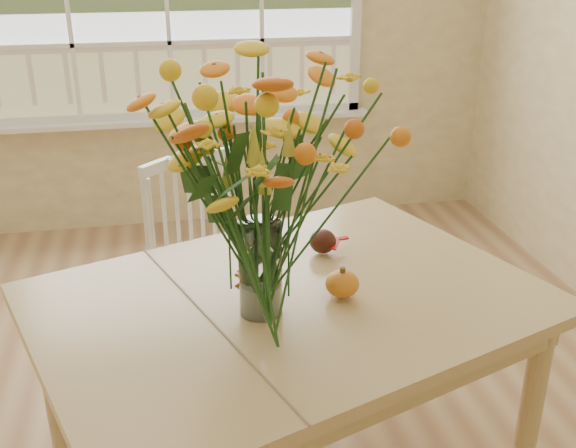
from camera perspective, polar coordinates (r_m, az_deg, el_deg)
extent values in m
cube|color=tan|center=(4.16, -10.23, 17.67)|extent=(4.00, 0.02, 2.70)
cube|color=white|center=(4.20, -9.56, 8.61)|extent=(2.42, 0.12, 0.03)
cube|color=tan|center=(1.99, 0.11, -6.58)|extent=(1.69, 1.45, 0.04)
cube|color=tan|center=(2.03, 0.11, -8.30)|extent=(1.54, 1.29, 0.10)
cylinder|color=tan|center=(2.36, -19.04, -13.86)|extent=(0.07, 0.07, 0.72)
cylinder|color=tan|center=(2.30, 19.80, -14.93)|extent=(0.07, 0.07, 0.72)
cylinder|color=tan|center=(2.79, 6.64, -6.36)|extent=(0.07, 0.07, 0.72)
cube|color=white|center=(2.75, -6.25, -5.04)|extent=(0.56, 0.55, 0.05)
cube|color=white|center=(2.78, -8.27, 0.62)|extent=(0.40, 0.23, 0.48)
cylinder|color=white|center=(2.69, -7.24, -11.56)|extent=(0.03, 0.03, 0.41)
cylinder|color=white|center=(2.92, -10.44, -8.73)|extent=(0.03, 0.03, 0.41)
cylinder|color=white|center=(2.84, -1.52, -9.29)|extent=(0.03, 0.03, 0.41)
cylinder|color=white|center=(3.05, -5.02, -6.81)|extent=(0.03, 0.03, 0.41)
cylinder|color=white|center=(1.84, -2.36, -3.77)|extent=(0.12, 0.12, 0.27)
ellipsoid|color=orange|center=(1.96, 4.61, -5.17)|extent=(0.10, 0.10, 0.08)
cylinder|color=#CCB78C|center=(1.93, -2.51, -6.78)|extent=(0.07, 0.07, 0.01)
ellipsoid|color=brown|center=(1.91, -2.53, -5.73)|extent=(0.09, 0.07, 0.07)
ellipsoid|color=#38160F|center=(2.22, 2.96, -1.56)|extent=(0.09, 0.09, 0.08)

